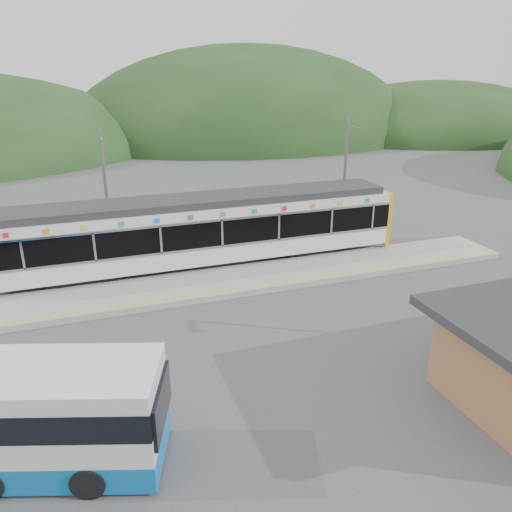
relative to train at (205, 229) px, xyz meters
name	(u,v)px	position (x,y,z in m)	size (l,w,h in m)	color
ground	(294,307)	(2.42, -6.00, -2.06)	(120.00, 120.00, 0.00)	#4C4C4F
hills	(357,251)	(8.61, -0.71, -2.06)	(146.00, 149.00, 26.00)	#1E3D19
platform	(268,276)	(2.42, -2.70, -1.91)	(26.00, 3.20, 0.30)	#9E9E99
yellow_line	(277,283)	(2.42, -4.00, -1.76)	(26.00, 0.10, 0.01)	yellow
train	(205,229)	(0.00, 0.00, 0.00)	(20.44, 3.01, 3.74)	black
catenary_mast_west	(107,194)	(-4.58, 2.56, 1.58)	(0.18, 1.80, 7.00)	slate
catenary_mast_east	(345,176)	(9.42, 2.56, 1.58)	(0.18, 1.80, 7.00)	slate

